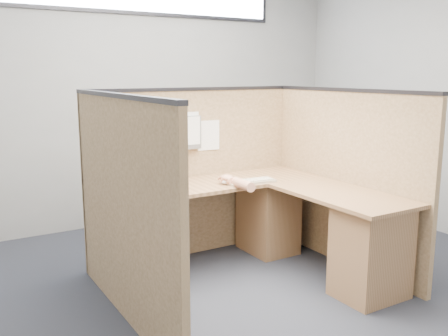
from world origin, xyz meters
TOP-DOWN VIEW (x-y plane):
  - floor at (0.00, 0.00)m, footprint 5.00×5.00m
  - wall_back at (0.00, 2.25)m, footprint 5.00×0.00m
  - cubicle_partitions at (0.00, 0.43)m, footprint 2.06×1.83m
  - l_desk at (0.18, 0.29)m, footprint 1.95×1.75m
  - laptop at (-0.58, 0.74)m, footprint 0.38×0.38m
  - keyboard at (0.27, 0.48)m, footprint 0.44×0.17m
  - mouse at (0.07, 0.55)m, footprint 0.14×0.11m
  - hand_forearm at (0.08, 0.40)m, footprint 0.12×0.43m
  - blue_poster at (-0.88, 0.97)m, footprint 0.19×0.03m
  - american_flag at (-0.33, 0.96)m, footprint 0.22×0.01m
  - file_holder at (-0.09, 0.94)m, footprint 0.23×0.05m
  - paper_left at (-0.09, 0.97)m, footprint 0.23×0.01m
  - paper_right at (0.13, 0.97)m, footprint 0.21×0.02m

SIDE VIEW (x-z plane):
  - floor at x=0.00m, z-range 0.00..0.00m
  - l_desk at x=0.18m, z-range 0.03..0.76m
  - keyboard at x=0.27m, z-range 0.73..0.76m
  - mouse at x=0.07m, z-range 0.73..0.78m
  - cubicle_partitions at x=0.00m, z-range 0.00..1.53m
  - hand_forearm at x=0.08m, z-range 0.73..0.82m
  - laptop at x=-0.58m, z-range 0.66..0.92m
  - paper_right at x=0.13m, z-range 0.96..1.23m
  - file_holder at x=-0.09m, z-range 0.99..1.28m
  - paper_left at x=-0.09m, z-range 1.02..1.32m
  - american_flag at x=-0.33m, z-range 1.02..1.40m
  - blue_poster at x=-0.88m, z-range 1.25..1.51m
  - wall_back at x=0.00m, z-range -1.10..3.90m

